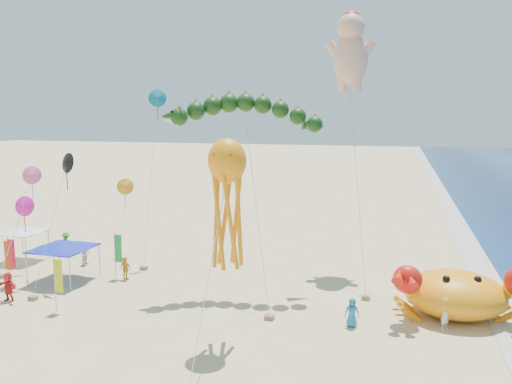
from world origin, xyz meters
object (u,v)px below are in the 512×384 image
cherub_kite (350,49)px  canopy_blue (63,245)px  crab_inflatable (455,293)px  dragon_kite (244,117)px  octopus_kite (227,194)px  canopy_white (23,230)px

cherub_kite → canopy_blue: cherub_kite is taller
crab_inflatable → dragon_kite: dragon_kite is taller
cherub_kite → octopus_kite: (-4.17, -14.39, -8.24)m
cherub_kite → octopus_kite: bearing=-106.2°
octopus_kite → crab_inflatable: bearing=28.6°
cherub_kite → dragon_kite: bearing=-128.0°
crab_inflatable → cherub_kite: (-6.83, 8.38, 14.13)m
cherub_kite → octopus_kite: size_ratio=1.83×
cherub_kite → canopy_white: size_ratio=6.05×
canopy_blue → canopy_white: (-5.88, 3.08, -0.00)m
crab_inflatable → canopy_white: crab_inflatable is taller
crab_inflatable → dragon_kite: bearing=174.3°
octopus_kite → canopy_blue: 15.26m
octopus_kite → canopy_white: octopus_kite is taller
crab_inflatable → cherub_kite: 17.79m
crab_inflatable → canopy_white: size_ratio=2.43×
dragon_kite → octopus_kite: 8.20m
crab_inflatable → canopy_white: 30.43m
dragon_kite → canopy_white: size_ratio=3.99×
dragon_kite → canopy_white: dragon_kite is taller
octopus_kite → canopy_blue: bearing=158.2°
dragon_kite → canopy_blue: 14.80m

